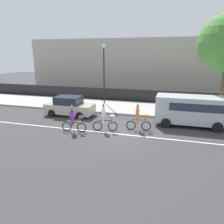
{
  "coord_description": "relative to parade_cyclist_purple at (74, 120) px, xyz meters",
  "views": [
    {
      "loc": [
        3.3,
        -13.62,
        5.17
      ],
      "look_at": [
        -1.01,
        1.2,
        1.0
      ],
      "focal_mm": 35.0,
      "sensor_mm": 36.0,
      "label": 1
    }
  ],
  "objects": [
    {
      "name": "building_backdrop",
      "position": [
        0.63,
        18.92,
        2.67
      ],
      "size": [
        28.0,
        8.0,
        7.01
      ],
      "primitive_type": "cube",
      "color": "#B2A899",
      "rests_on": "ground"
    },
    {
      "name": "fence_line",
      "position": [
        3.05,
        10.32,
        -0.14
      ],
      "size": [
        40.0,
        0.08,
        1.4
      ],
      "primitive_type": "cube",
      "color": "black",
      "rests_on": "ground"
    },
    {
      "name": "ground_plane",
      "position": [
        3.05,
        0.92,
        -0.84
      ],
      "size": [
        80.0,
        80.0,
        0.0
      ],
      "primitive_type": "plane",
      "color": "#38383A"
    },
    {
      "name": "parked_car_beige",
      "position": [
        -2.19,
        3.67,
        -0.06
      ],
      "size": [
        4.1,
        1.92,
        1.64
      ],
      "color": "beige",
      "rests_on": "ground"
    },
    {
      "name": "road_centre_line",
      "position": [
        3.05,
        0.42,
        -0.84
      ],
      "size": [
        36.0,
        0.14,
        0.01
      ],
      "primitive_type": "cube",
      "color": "beige",
      "rests_on": "ground"
    },
    {
      "name": "parade_cyclist_zebra",
      "position": [
        1.95,
        0.77,
        0.0
      ],
      "size": [
        1.69,
        0.56,
        1.92
      ],
      "color": "black",
      "rests_on": "ground"
    },
    {
      "name": "sidewalk_curb",
      "position": [
        3.05,
        7.42,
        -0.77
      ],
      "size": [
        60.0,
        5.0,
        0.15
      ],
      "primitive_type": "cube",
      "color": "#ADAAA3",
      "rests_on": "ground"
    },
    {
      "name": "street_lamp_post",
      "position": [
        -0.65,
        8.47,
        3.15
      ],
      "size": [
        0.36,
        0.36,
        5.86
      ],
      "color": "black",
      "rests_on": "sidewalk_curb"
    },
    {
      "name": "parade_cyclist_orange",
      "position": [
        4.14,
        1.53,
        0.0
      ],
      "size": [
        1.72,
        0.51,
        1.92
      ],
      "color": "black",
      "rests_on": "ground"
    },
    {
      "name": "parade_cyclist_purple",
      "position": [
        0.0,
        0.0,
        0.0
      ],
      "size": [
        1.72,
        0.51,
        1.92
      ],
      "color": "black",
      "rests_on": "ground"
    },
    {
      "name": "parked_van_silver",
      "position": [
        7.67,
        3.62,
        0.44
      ],
      "size": [
        5.0,
        2.22,
        2.18
      ],
      "color": "silver",
      "rests_on": "ground"
    }
  ]
}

